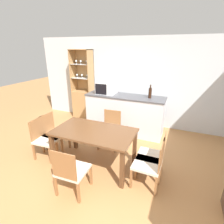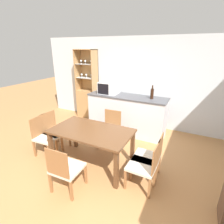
# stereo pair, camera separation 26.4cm
# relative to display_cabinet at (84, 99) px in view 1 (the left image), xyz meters

# --- Properties ---
(ground_plane) EXTENTS (18.00, 18.00, 0.00)m
(ground_plane) POSITION_rel_display_cabinet_xyz_m (1.85, -2.42, -0.64)
(ground_plane) COLOR #B27A47
(wall_back) EXTENTS (6.80, 0.06, 2.55)m
(wall_back) POSITION_rel_display_cabinet_xyz_m (1.85, 0.21, 0.64)
(wall_back) COLOR silver
(wall_back) RESTS_ON ground_plane
(kitchen_counter) EXTENTS (2.12, 0.63, 1.05)m
(kitchen_counter) POSITION_rel_display_cabinet_xyz_m (1.61, -0.52, -0.11)
(kitchen_counter) COLOR silver
(kitchen_counter) RESTS_ON ground_plane
(display_cabinet) EXTENTS (0.66, 0.39, 2.20)m
(display_cabinet) POSITION_rel_display_cabinet_xyz_m (0.00, 0.00, 0.00)
(display_cabinet) COLOR tan
(display_cabinet) RESTS_ON ground_plane
(dining_table) EXTENTS (1.55, 0.88, 0.76)m
(dining_table) POSITION_rel_display_cabinet_xyz_m (1.55, -2.17, 0.03)
(dining_table) COLOR brown
(dining_table) RESTS_ON ground_plane
(dining_chair_side_right_near) EXTENTS (0.46, 0.46, 0.86)m
(dining_chair_side_right_near) POSITION_rel_display_cabinet_xyz_m (2.67, -2.30, -0.21)
(dining_chair_side_right_near) COLOR beige
(dining_chair_side_right_near) RESTS_ON ground_plane
(dining_chair_side_right_far) EXTENTS (0.46, 0.46, 0.86)m
(dining_chair_side_right_far) POSITION_rel_display_cabinet_xyz_m (2.67, -2.04, -0.21)
(dining_chair_side_right_far) COLOR beige
(dining_chair_side_right_far) RESTS_ON ground_plane
(dining_chair_head_near) EXTENTS (0.47, 0.47, 0.86)m
(dining_chair_head_near) POSITION_rel_display_cabinet_xyz_m (1.55, -2.95, -0.21)
(dining_chair_head_near) COLOR beige
(dining_chair_head_near) RESTS_ON ground_plane
(dining_chair_side_left_far) EXTENTS (0.48, 0.48, 0.86)m
(dining_chair_side_left_far) POSITION_rel_display_cabinet_xyz_m (0.43, -2.03, -0.21)
(dining_chair_side_left_far) COLOR beige
(dining_chair_side_left_far) RESTS_ON ground_plane
(dining_chair_head_far) EXTENTS (0.48, 0.48, 0.86)m
(dining_chair_head_far) POSITION_rel_display_cabinet_xyz_m (1.55, -1.38, -0.21)
(dining_chair_head_far) COLOR beige
(dining_chair_head_far) RESTS_ON ground_plane
(dining_chair_side_left_near) EXTENTS (0.48, 0.48, 0.86)m
(dining_chair_side_left_near) POSITION_rel_display_cabinet_xyz_m (0.43, -2.30, -0.21)
(dining_chair_side_left_near) COLOR beige
(dining_chair_side_left_near) RESTS_ON ground_plane
(microwave) EXTENTS (0.51, 0.40, 0.32)m
(microwave) POSITION_rel_display_cabinet_xyz_m (1.07, -0.51, 0.57)
(microwave) COLOR silver
(microwave) RESTS_ON kitchen_counter
(wine_bottle) EXTENTS (0.08, 0.08, 0.34)m
(wine_bottle) POSITION_rel_display_cabinet_xyz_m (2.26, -0.49, 0.55)
(wine_bottle) COLOR black
(wine_bottle) RESTS_ON kitchen_counter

